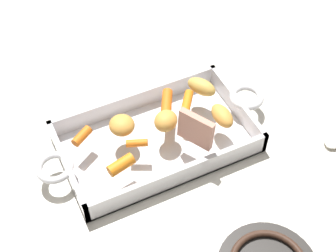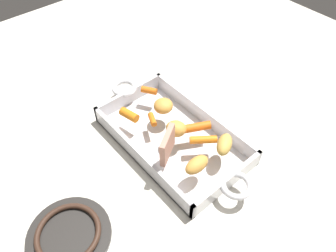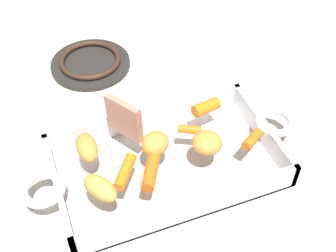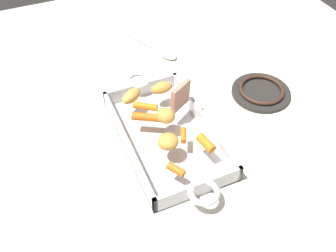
# 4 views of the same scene
# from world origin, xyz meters

# --- Properties ---
(ground_plane) EXTENTS (1.70, 1.70, 0.00)m
(ground_plane) POSITION_xyz_m (0.00, 0.00, 0.00)
(ground_plane) COLOR silver
(roasting_dish) EXTENTS (0.48, 0.22, 0.05)m
(roasting_dish) POSITION_xyz_m (0.00, 0.00, 0.02)
(roasting_dish) COLOR silver
(roasting_dish) RESTS_ON ground_plane
(roast_slice_thin) EXTENTS (0.05, 0.07, 0.07)m
(roast_slice_thin) POSITION_xyz_m (0.05, -0.06, 0.08)
(roast_slice_thin) COLOR tan
(roast_slice_thin) RESTS_ON roasting_dish
(baby_carrot_northwest) EXTENTS (0.05, 0.03, 0.02)m
(baby_carrot_northwest) POSITION_xyz_m (-0.10, -0.06, 0.06)
(baby_carrot_northwest) COLOR orange
(baby_carrot_northwest) RESTS_ON roasting_dish
(baby_carrot_southwest) EXTENTS (0.04, 0.03, 0.02)m
(baby_carrot_southwest) POSITION_xyz_m (-0.05, -0.02, 0.06)
(baby_carrot_southwest) COLOR orange
(baby_carrot_southwest) RESTS_ON roasting_dish
(baby_carrot_northeast) EXTENTS (0.05, 0.06, 0.02)m
(baby_carrot_northeast) POSITION_xyz_m (0.08, 0.02, 0.06)
(baby_carrot_northeast) COLOR orange
(baby_carrot_northeast) RESTS_ON roasting_dish
(baby_carrot_long) EXTENTS (0.05, 0.04, 0.02)m
(baby_carrot_long) POSITION_xyz_m (-0.14, 0.04, 0.06)
(baby_carrot_long) COLOR orange
(baby_carrot_long) RESTS_ON roasting_dish
(baby_carrot_center_right) EXTENTS (0.05, 0.07, 0.02)m
(baby_carrot_center_right) POSITION_xyz_m (0.04, 0.04, 0.06)
(baby_carrot_center_right) COLOR orange
(baby_carrot_center_right) RESTS_ON roasting_dish
(potato_golden_small) EXTENTS (0.06, 0.06, 0.03)m
(potato_golden_small) POSITION_xyz_m (-0.06, 0.02, 0.07)
(potato_golden_small) COLOR gold
(potato_golden_small) RESTS_ON roasting_dish
(potato_golden_large) EXTENTS (0.03, 0.06, 0.03)m
(potato_golden_large) POSITION_xyz_m (0.12, -0.04, 0.06)
(potato_golden_large) COLOR gold
(potato_golden_large) RESTS_ON roasting_dish
(potato_corner) EXTENTS (0.07, 0.06, 0.04)m
(potato_corner) POSITION_xyz_m (0.02, -0.01, 0.07)
(potato_corner) COLOR gold
(potato_corner) RESTS_ON roasting_dish
(potato_near_roast) EXTENTS (0.06, 0.07, 0.03)m
(potato_near_roast) POSITION_xyz_m (0.12, 0.05, 0.07)
(potato_near_roast) COLOR gold
(potato_near_roast) RESTS_ON roasting_dish
(stove_burner_rear) EXTENTS (0.17, 0.17, 0.02)m
(stove_burner_rear) POSITION_xyz_m (0.05, -0.32, 0.01)
(stove_burner_rear) COLOR #282623
(stove_burner_rear) RESTS_ON ground_plane
(serving_spoon) EXTENTS (0.22, 0.12, 0.01)m
(serving_spoon) POSITION_xyz_m (0.38, -0.13, 0.01)
(serving_spoon) COLOR white
(serving_spoon) RESTS_ON ground_plane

